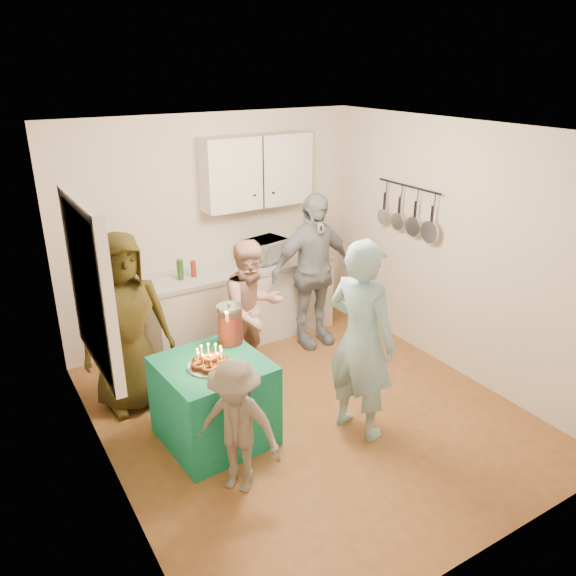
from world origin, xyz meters
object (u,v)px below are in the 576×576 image
woman_back_left (124,323)px  child_near_left (236,427)px  man_birthday (361,340)px  woman_back_right (312,271)px  counter (243,304)px  punch_jar (230,325)px  party_table (214,401)px  microwave (264,251)px  woman_back_center (253,311)px

woman_back_left → child_near_left: (0.36, -1.55, -0.31)m
man_birthday → woman_back_right: size_ratio=1.01×
counter → woman_back_right: woman_back_right is taller
punch_jar → woman_back_right: woman_back_right is taller
party_table → child_near_left: bearing=-99.2°
counter → woman_back_left: (-1.57, -0.72, 0.44)m
punch_jar → woman_back_right: 1.68m
man_birthday → woman_back_left: (-1.61, 1.44, -0.03)m
punch_jar → party_table: bearing=-140.2°
party_table → counter: bearing=55.6°
counter → punch_jar: size_ratio=6.47×
counter → microwave: bearing=0.0°
counter → woman_back_left: 1.78m
punch_jar → man_birthday: size_ratio=0.19×
party_table → man_birthday: (1.15, -0.54, 0.52)m
party_table → woman_back_center: 1.17m
man_birthday → microwave: bearing=-23.1°
party_table → woman_back_center: (0.80, 0.78, 0.37)m
party_table → child_near_left: 0.68m
punch_jar → woman_back_center: 0.76m
woman_back_left → child_near_left: woman_back_left is taller
woman_back_center → woman_back_left: bearing=167.4°
microwave → punch_jar: 1.77m
woman_back_left → woman_back_right: (2.20, 0.19, 0.03)m
punch_jar → woman_back_center: woman_back_center is taller
party_table → child_near_left: (-0.11, -0.65, 0.18)m
man_birthday → woman_back_left: 2.16m
party_table → woman_back_left: woman_back_left is taller
woman_back_center → woman_back_right: woman_back_right is taller
punch_jar → child_near_left: child_near_left is taller
party_table → punch_jar: size_ratio=2.50×
man_birthday → woman_back_left: man_birthday is taller
party_table → man_birthday: size_ratio=0.47×
counter → woman_back_right: 0.94m
party_table → punch_jar: 0.67m
woman_back_left → microwave: bearing=19.5°
child_near_left → microwave: bearing=106.6°
party_table → child_near_left: size_ratio=0.77×
woman_back_center → woman_back_right: (0.94, 0.32, 0.15)m
microwave → child_near_left: (-1.51, -2.27, -0.49)m
counter → man_birthday: size_ratio=1.22×
woman_back_right → party_table: bearing=-147.2°
counter → woman_back_right: size_ratio=1.23×
man_birthday → woman_back_center: bearing=-1.7°
woman_back_left → woman_back_right: size_ratio=0.97×
counter → party_table: 1.96m
woman_back_left → man_birthday: bearing=-43.5°
woman_back_right → child_near_left: bearing=-135.9°
microwave → man_birthday: size_ratio=0.27×
counter → punch_jar: 1.67m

